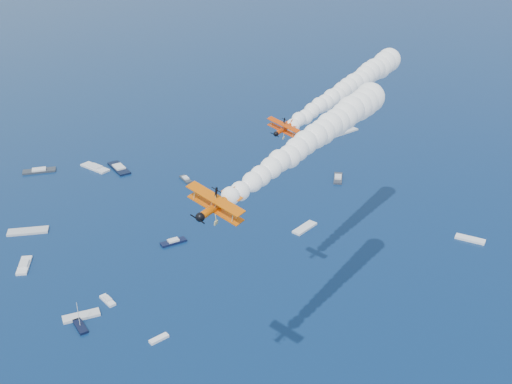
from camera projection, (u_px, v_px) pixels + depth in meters
biplane_lead at (284, 129)px, 125.14m from camera, size 8.30×9.53×6.17m
biplane_trail at (217, 205)px, 89.73m from camera, size 10.96×12.64×8.26m
smoke_trail_lead at (346, 89)px, 142.37m from camera, size 51.59×32.50×9.64m
smoke_trail_trail at (310, 140)px, 106.95m from camera, size 51.58×32.42×9.64m
spectator_boats at (87, 233)px, 195.31m from camera, size 239.47×189.15×0.70m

